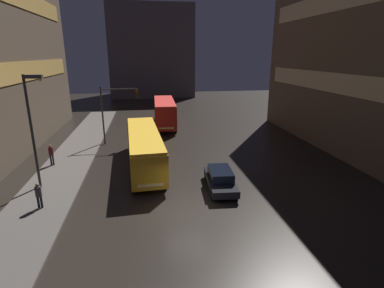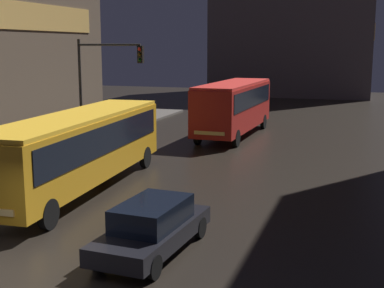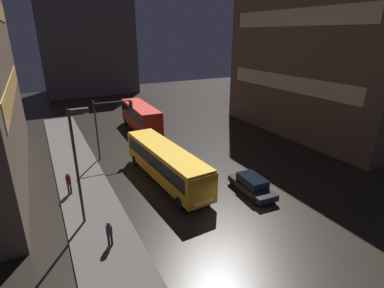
{
  "view_description": "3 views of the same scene",
  "coord_description": "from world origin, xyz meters",
  "views": [
    {
      "loc": [
        -2.13,
        -16.14,
        9.19
      ],
      "look_at": [
        1.52,
        7.2,
        2.09
      ],
      "focal_mm": 28.0,
      "sensor_mm": 36.0,
      "label": 1
    },
    {
      "loc": [
        8.35,
        -10.39,
        5.73
      ],
      "look_at": [
        1.5,
        10.53,
        1.68
      ],
      "focal_mm": 50.0,
      "sensor_mm": 36.0,
      "label": 2
    },
    {
      "loc": [
        -11.27,
        -13.86,
        12.18
      ],
      "look_at": [
        1.56,
        10.72,
        1.88
      ],
      "focal_mm": 28.0,
      "sensor_mm": 36.0,
      "label": 3
    }
  ],
  "objects": [
    {
      "name": "car_taxi",
      "position": [
        2.86,
        2.82,
        0.75
      ],
      "size": [
        2.08,
        4.69,
        1.47
      ],
      "rotation": [
        0.0,
        0.0,
        3.07
      ],
      "color": "black",
      "rests_on": "ground"
    },
    {
      "name": "traffic_light_main",
      "position": [
        -5.24,
        15.55,
        4.17
      ],
      "size": [
        3.85,
        0.35,
        6.08
      ],
      "color": "#2D2D2D",
      "rests_on": "ground"
    },
    {
      "name": "bus_far",
      "position": [
        0.3,
        22.77,
        2.11
      ],
      "size": [
        2.86,
        10.2,
        3.43
      ],
      "rotation": [
        0.0,
        0.0,
        3.11
      ],
      "color": "#AD1E19",
      "rests_on": "ground"
    },
    {
      "name": "building_far_backdrop",
      "position": [
        -0.24,
        54.96,
        9.66
      ],
      "size": [
        18.07,
        12.0,
        19.32
      ],
      "color": "#423D47",
      "rests_on": "ground"
    },
    {
      "name": "ground_plane",
      "position": [
        0.0,
        0.0,
        0.0
      ],
      "size": [
        120.0,
        120.0,
        0.0
      ],
      "primitive_type": "plane",
      "color": "black"
    },
    {
      "name": "bus_near",
      "position": [
        -2.39,
        8.01,
        1.9
      ],
      "size": [
        3.17,
        12.03,
        3.08
      ],
      "rotation": [
        0.0,
        0.0,
        3.2
      ],
      "color": "orange",
      "rests_on": "ground"
    }
  ]
}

